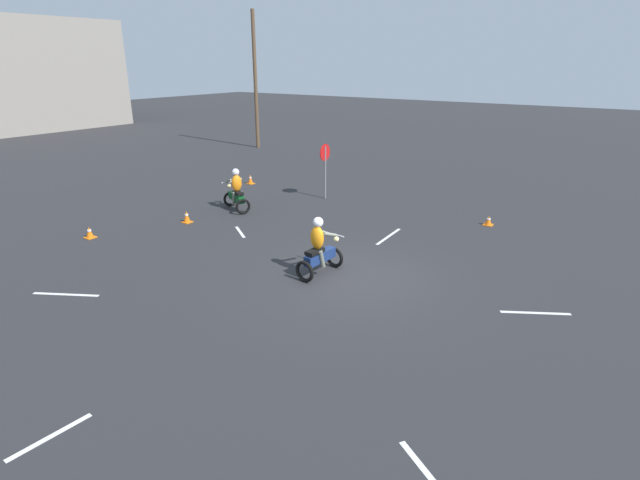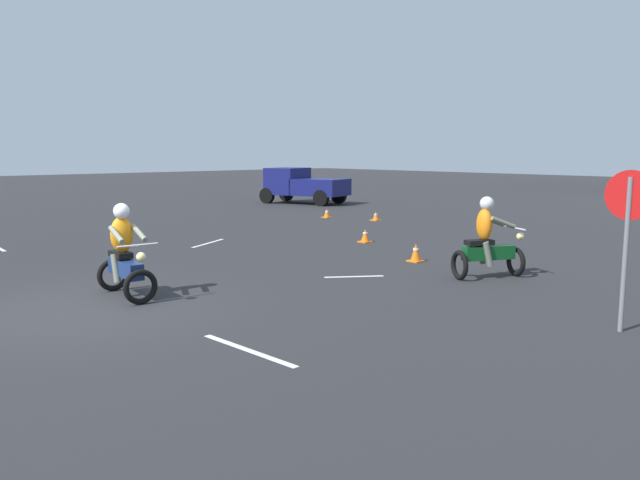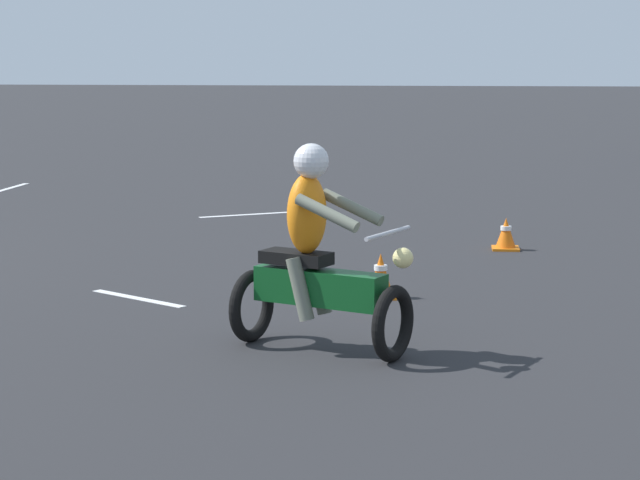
{
  "view_description": "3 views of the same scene",
  "coord_description": "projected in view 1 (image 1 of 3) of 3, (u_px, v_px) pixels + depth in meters",
  "views": [
    {
      "loc": [
        -10.72,
        -6.21,
        5.54
      ],
      "look_at": [
        -0.35,
        0.86,
        1.0
      ],
      "focal_mm": 28.0,
      "sensor_mm": 36.0,
      "label": 1
    },
    {
      "loc": [
        9.91,
        -3.8,
        2.56
      ],
      "look_at": [
        1.31,
        3.96,
        0.9
      ],
      "focal_mm": 35.0,
      "sensor_mm": 36.0,
      "label": 2
    },
    {
      "loc": [
        12.62,
        7.92,
        2.43
      ],
      "look_at": [
        2.97,
        7.05,
        0.9
      ],
      "focal_mm": 70.0,
      "sensor_mm": 36.0,
      "label": 3
    }
  ],
  "objects": [
    {
      "name": "traffic_cone_mid_center",
      "position": [
        90.0,
        233.0,
        16.42
      ],
      "size": [
        0.32,
        0.32,
        0.38
      ],
      "color": "orange",
      "rests_on": "ground"
    },
    {
      "name": "lane_stripe_sw",
      "position": [
        428.0,
        475.0,
        7.06
      ],
      "size": [
        0.86,
        1.25,
        0.01
      ],
      "primitive_type": "cube",
      "rotation": [
        0.0,
        0.0,
        5.71
      ],
      "color": "silver",
      "rests_on": "ground"
    },
    {
      "name": "utility_pole_near",
      "position": [
        255.0,
        81.0,
        32.12
      ],
      "size": [
        0.24,
        0.24,
        8.51
      ],
      "primitive_type": "cylinder",
      "color": "brown",
      "rests_on": "ground"
    },
    {
      "name": "stop_sign",
      "position": [
        325.0,
        160.0,
        20.64
      ],
      "size": [
        0.7,
        0.08,
        2.3
      ],
      "color": "slate",
      "rests_on": "ground"
    },
    {
      "name": "lane_stripe_nw",
      "position": [
        66.0,
        294.0,
        12.5
      ],
      "size": [
        0.92,
        1.55,
        0.01
      ],
      "primitive_type": "cube",
      "rotation": [
        0.0,
        0.0,
        3.65
      ],
      "color": "silver",
      "rests_on": "ground"
    },
    {
      "name": "ground_plane",
      "position": [
        353.0,
        277.0,
        13.5
      ],
      "size": [
        120.0,
        120.0,
        0.0
      ],
      "primitive_type": "plane",
      "color": "#28282B"
    },
    {
      "name": "lane_stripe_se",
      "position": [
        535.0,
        313.0,
        11.59
      ],
      "size": [
        0.88,
        1.44,
        0.01
      ],
      "primitive_type": "cube",
      "rotation": [
        0.0,
        0.0,
        6.8
      ],
      "color": "silver",
      "rests_on": "ground"
    },
    {
      "name": "traffic_cone_near_right",
      "position": [
        250.0,
        179.0,
        23.59
      ],
      "size": [
        0.32,
        0.32,
        0.45
      ],
      "color": "orange",
      "rests_on": "ground"
    },
    {
      "name": "lane_stripe_e",
      "position": [
        389.0,
        236.0,
        16.61
      ],
      "size": [
        1.84,
        0.19,
        0.01
      ],
      "primitive_type": "cube",
      "rotation": [
        0.0,
        0.0,
        1.62
      ],
      "color": "silver",
      "rests_on": "ground"
    },
    {
      "name": "traffic_cone_far_right",
      "position": [
        488.0,
        221.0,
        17.69
      ],
      "size": [
        0.32,
        0.32,
        0.35
      ],
      "color": "orange",
      "rests_on": "ground"
    },
    {
      "name": "motorcycle_rider_foreground",
      "position": [
        319.0,
        250.0,
        13.41
      ],
      "size": [
        1.53,
        0.75,
        1.66
      ],
      "rotation": [
        0.0,
        0.0,
        4.64
      ],
      "color": "black",
      "rests_on": "ground"
    },
    {
      "name": "lane_stripe_ne",
      "position": [
        240.0,
        232.0,
        17.03
      ],
      "size": [
        0.78,
        1.07,
        0.01
      ],
      "primitive_type": "cube",
      "rotation": [
        0.0,
        0.0,
        2.53
      ],
      "color": "silver",
      "rests_on": "ground"
    },
    {
      "name": "lane_stripe_w",
      "position": [
        50.0,
        437.0,
        7.78
      ],
      "size": [
        1.32,
        0.19,
        0.01
      ],
      "primitive_type": "cube",
      "rotation": [
        0.0,
        0.0,
        4.65
      ],
      "color": "silver",
      "rests_on": "ground"
    },
    {
      "name": "traffic_cone_near_left",
      "position": [
        187.0,
        217.0,
        17.97
      ],
      "size": [
        0.32,
        0.32,
        0.43
      ],
      "color": "orange",
      "rests_on": "ground"
    },
    {
      "name": "motorcycle_rider_background",
      "position": [
        236.0,
        192.0,
        19.26
      ],
      "size": [
        1.15,
        1.53,
        1.66
      ],
      "rotation": [
        0.0,
        0.0,
        5.84
      ],
      "color": "black",
      "rests_on": "ground"
    }
  ]
}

